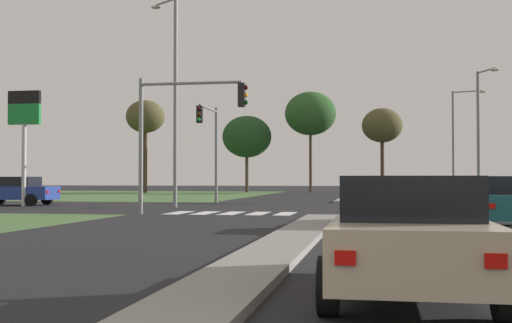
{
  "coord_description": "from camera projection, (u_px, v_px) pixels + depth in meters",
  "views": [
    {
      "loc": [
        1.95,
        -3.01,
        1.47
      ],
      "look_at": [
        -4.29,
        31.76,
        2.35
      ],
      "focal_mm": 47.41,
      "sensor_mm": 36.0,
      "label": 1
    }
  ],
  "objects": [
    {
      "name": "car_silver_fourth",
      "position": [
        468.0,
        194.0,
        29.65
      ],
      "size": [
        4.17,
        2.04,
        1.52
      ],
      "rotation": [
        0.0,
        0.0,
        -1.57
      ],
      "color": "#B7B7BC",
      "rests_on": "ground"
    },
    {
      "name": "car_navy_second",
      "position": [
        389.0,
        202.0,
        19.91
      ],
      "size": [
        2.03,
        4.25,
        1.48
      ],
      "color": "#161E47",
      "rests_on": "ground"
    },
    {
      "name": "street_lamp_fourth",
      "position": [
        456.0,
        137.0,
        55.4
      ],
      "size": [
        2.59,
        1.05,
        8.66
      ],
      "color": "gray",
      "rests_on": "ground"
    },
    {
      "name": "treeline_near",
      "position": [
        145.0,
        117.0,
        69.92
      ],
      "size": [
        4.0,
        4.0,
        9.59
      ],
      "color": "#423323",
      "rests_on": "ground"
    },
    {
      "name": "crosswalk_bar_third",
      "position": [
        231.0,
        213.0,
        28.39
      ],
      "size": [
        0.7,
        2.8,
        0.01
      ],
      "primitive_type": "cube",
      "color": "silver",
      "rests_on": "ground"
    },
    {
      "name": "fuel_price_totem",
      "position": [
        24.0,
        122.0,
        35.98
      ],
      "size": [
        1.8,
        0.24,
        6.14
      ],
      "color": "silver",
      "rests_on": "ground"
    },
    {
      "name": "lane_dash_second",
      "position": [
        453.0,
        248.0,
        14.12
      ],
      "size": [
        0.14,
        2.0,
        0.01
      ],
      "primitive_type": "cube",
      "color": "silver",
      "rests_on": "ground"
    },
    {
      "name": "treeline_fourth",
      "position": [
        382.0,
        126.0,
        69.71
      ],
      "size": [
        4.18,
        4.18,
        8.73
      ],
      "color": "#423323",
      "rests_on": "ground"
    },
    {
      "name": "traffic_signal_far_left",
      "position": [
        210.0,
        136.0,
        39.25
      ],
      "size": [
        0.32,
        4.25,
        5.75
      ],
      "color": "gray",
      "rests_on": "ground"
    },
    {
      "name": "car_teal_third",
      "position": [
        503.0,
        202.0,
        19.95
      ],
      "size": [
        2.04,
        4.51,
        1.53
      ],
      "color": "#19565B",
      "rests_on": "ground"
    },
    {
      "name": "crosswalk_bar_near",
      "position": [
        179.0,
        213.0,
        28.8
      ],
      "size": [
        0.7,
        2.8,
        0.01
      ],
      "primitive_type": "cube",
      "color": "silver",
      "rests_on": "ground"
    },
    {
      "name": "lane_dash_near",
      "position": [
        507.0,
        299.0,
        8.22
      ],
      "size": [
        0.14,
        2.0,
        0.01
      ],
      "primitive_type": "cube",
      "color": "silver",
      "rests_on": "ground"
    },
    {
      "name": "median_island_far",
      "position": [
        354.0,
        195.0,
        57.38
      ],
      "size": [
        1.2,
        36.0,
        0.14
      ],
      "primitive_type": "cube",
      "color": "gray",
      "rests_on": "ground"
    },
    {
      "name": "crosswalk_bar_fifth",
      "position": [
        286.0,
        214.0,
        27.99
      ],
      "size": [
        0.7,
        2.8,
        0.01
      ],
      "primitive_type": "cube",
      "color": "silver",
      "rests_on": "ground"
    },
    {
      "name": "grass_verge_far_left",
      "position": [
        71.0,
        195.0,
        61.4
      ],
      "size": [
        35.0,
        35.0,
        0.01
      ],
      "primitive_type": "cube",
      "color": "#476B38",
      "rests_on": "ground"
    },
    {
      "name": "street_lamp_second",
      "position": [
        174.0,
        91.0,
        34.41
      ],
      "size": [
        1.79,
        1.35,
        10.75
      ],
      "color": "gray",
      "rests_on": "ground"
    },
    {
      "name": "stop_bar_near",
      "position": [
        428.0,
        218.0,
        25.22
      ],
      "size": [
        6.4,
        0.5,
        0.01
      ],
      "primitive_type": "cube",
      "color": "silver",
      "rests_on": "ground"
    },
    {
      "name": "car_blue_near",
      "position": [
        16.0,
        191.0,
        36.95
      ],
      "size": [
        4.49,
        1.98,
        1.56
      ],
      "rotation": [
        0.0,
        0.0,
        1.57
      ],
      "color": "navy",
      "rests_on": "ground"
    },
    {
      "name": "car_beige_fifth",
      "position": [
        408.0,
        235.0,
        8.41
      ],
      "size": [
        2.02,
        4.41,
        1.5
      ],
      "color": "#BCAD8E",
      "rests_on": "ground"
    },
    {
      "name": "treeline_third",
      "position": [
        310.0,
        114.0,
        71.61
      ],
      "size": [
        5.43,
        5.43,
        10.67
      ],
      "color": "#423323",
      "rests_on": "ground"
    },
    {
      "name": "ground_plane",
      "position": [
        337.0,
        209.0,
        32.78
      ],
      "size": [
        200.0,
        200.0,
        0.0
      ],
      "primitive_type": "plane",
      "color": "black"
    },
    {
      "name": "lane_dash_third",
      "position": [
        430.0,
        228.0,
        20.03
      ],
      "size": [
        0.14,
        2.0,
        0.01
      ],
      "primitive_type": "cube",
      "color": "silver",
      "rests_on": "ground"
    },
    {
      "name": "median_island_near",
      "position": [
        283.0,
        245.0,
        14.09
      ],
      "size": [
        1.2,
        22.0,
        0.14
      ],
      "primitive_type": "cube",
      "color": "gray",
      "rests_on": "ground"
    },
    {
      "name": "crosswalk_bar_fourth",
      "position": [
        258.0,
        213.0,
        28.19
      ],
      "size": [
        0.7,
        2.8,
        0.01
      ],
      "primitive_type": "cube",
      "color": "silver",
      "rests_on": "ground"
    },
    {
      "name": "treeline_second",
      "position": [
        247.0,
        137.0,
        72.08
      ],
      "size": [
        5.24,
        5.24,
        8.16
      ],
      "color": "#423323",
      "rests_on": "ground"
    },
    {
      "name": "crosswalk_bar_second",
      "position": [
        205.0,
        213.0,
        28.59
      ],
      "size": [
        0.7,
        2.8,
        0.01
      ],
      "primitive_type": "cube",
      "color": "silver",
      "rests_on": "ground"
    },
    {
      "name": "traffic_signal_near_left",
      "position": [
        180.0,
        120.0,
        27.44
      ],
      "size": [
        4.57,
        0.32,
        5.58
      ],
      "color": "gray",
      "rests_on": "ground"
    },
    {
      "name": "street_lamp_third",
      "position": [
        480.0,
        128.0,
        41.54
      ],
      "size": [
        1.07,
        2.05,
        8.11
      ],
      "color": "gray",
      "rests_on": "ground"
    }
  ]
}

